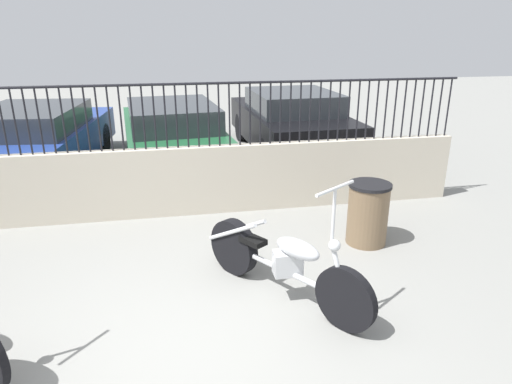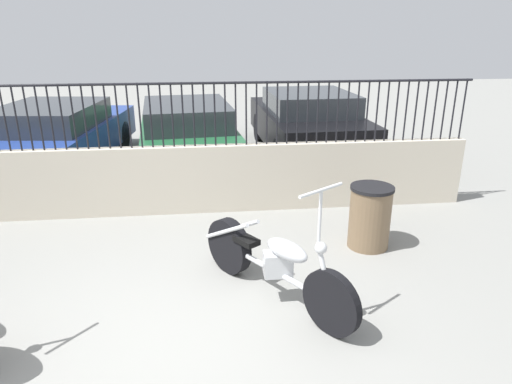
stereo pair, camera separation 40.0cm
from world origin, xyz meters
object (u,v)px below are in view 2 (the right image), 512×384
trash_bin (370,217)px  car_black (307,122)px  car_blue (56,136)px  car_green (187,133)px  motorcycle_silver (268,261)px

trash_bin → car_black: size_ratio=0.19×
car_black → car_blue: bearing=95.2°
car_green → car_black: bearing=-81.3°
car_blue → car_green: car_blue is taller
trash_bin → motorcycle_silver: bearing=-146.0°
car_green → car_blue: bearing=84.2°
motorcycle_silver → car_black: bearing=129.3°
motorcycle_silver → car_black: size_ratio=0.42×
trash_bin → car_black: car_black is taller
motorcycle_silver → trash_bin: 1.69m
trash_bin → car_black: bearing=87.5°
motorcycle_silver → car_green: bearing=156.4°
car_blue → motorcycle_silver: bearing=-138.6°
motorcycle_silver → car_blue: size_ratio=0.38×
car_black → motorcycle_silver: bearing=161.8°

